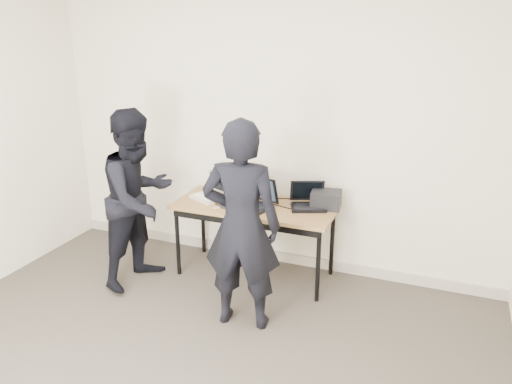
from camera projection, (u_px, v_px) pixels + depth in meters
The scene contains 13 objects.
room at pixel (134, 209), 2.77m from camera, with size 4.60×4.60×2.80m.
desk at pixel (254, 211), 4.65m from camera, with size 1.50×0.65×0.72m.
laptop_beige at pixel (211, 193), 4.80m from camera, with size 0.39×0.39×0.24m.
laptop_center at pixel (254, 200), 4.58m from camera, with size 0.44×0.43×0.27m.
laptop_right at pixel (308, 201), 4.58m from camera, with size 0.40×0.40×0.23m.
leather_satchel at pixel (246, 183), 4.86m from camera, with size 0.37×0.21×0.25m.
tissue at pixel (249, 168), 4.80m from camera, with size 0.13×0.10×0.08m, color white.
equipment_box at pixel (326, 199), 4.56m from camera, with size 0.27×0.23×0.15m, color black.
power_brick at pixel (225, 206), 4.56m from camera, with size 0.08×0.05×0.03m, color black.
cables at pixel (259, 205), 4.62m from camera, with size 1.14×0.50×0.01m.
person_typist at pixel (241, 226), 3.83m from camera, with size 0.62×0.41×1.69m, color black.
person_observer at pixel (139, 198), 4.52m from camera, with size 0.80×0.62×1.64m, color black.
baseboard at pixel (269, 255), 5.16m from camera, with size 4.50×0.03×0.10m, color #AEA190.
Camera 1 is at (1.58, -2.16, 2.34)m, focal length 35.00 mm.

